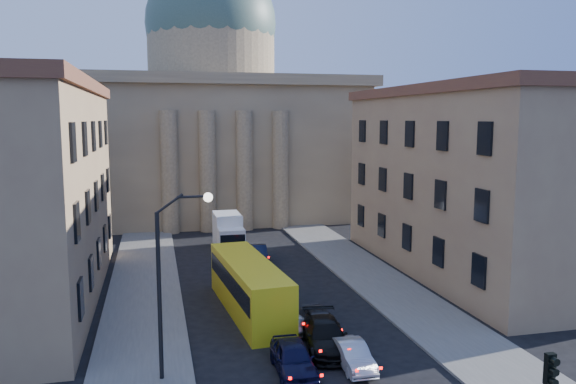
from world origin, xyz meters
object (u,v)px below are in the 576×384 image
object	(u,v)px
car_left_near	(293,358)
city_bus	(249,285)
car_right_near	(353,355)
box_truck	(228,233)
street_lamp	(171,270)

from	to	relation	value
car_left_near	city_bus	distance (m)	9.15
car_right_near	box_truck	distance (m)	26.43
car_left_near	street_lamp	bearing A→B (deg)	175.62
car_left_near	city_bus	bearing A→B (deg)	96.14
car_right_near	city_bus	xyz separation A→B (m)	(-3.64, 9.12, 1.12)
street_lamp	city_bus	bearing A→B (deg)	59.35
car_left_near	car_right_near	bearing A→B (deg)	1.42
car_left_near	car_right_near	xyz separation A→B (m)	(3.01, -0.04, -0.14)
box_truck	city_bus	bearing A→B (deg)	-92.99
city_bus	car_right_near	bearing A→B (deg)	-73.04
car_right_near	city_bus	world-z (taller)	city_bus
street_lamp	box_truck	world-z (taller)	street_lamp
street_lamp	car_right_near	bearing A→B (deg)	-4.51
car_left_near	car_right_near	distance (m)	3.01
street_lamp	box_truck	xyz separation A→B (m)	(5.94, 25.60, -3.73)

